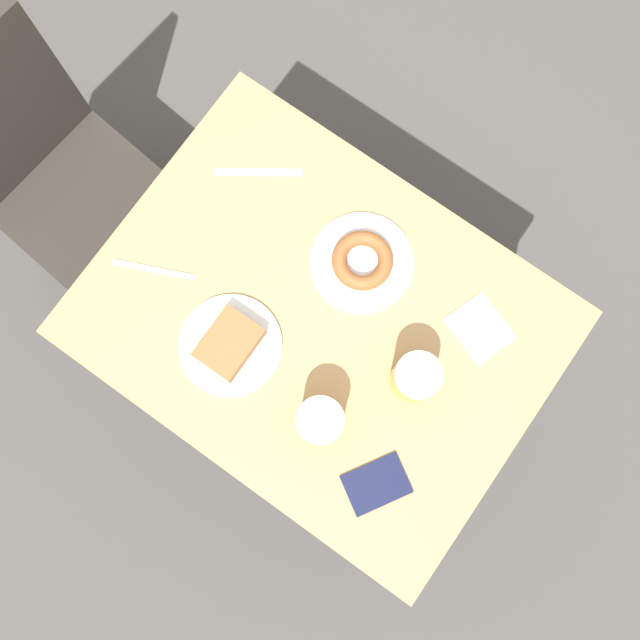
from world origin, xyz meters
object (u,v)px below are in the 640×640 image
object	(u,v)px
chair	(43,164)
beer_mug_left	(415,378)
knife	(259,172)
passport_near_edge	(376,484)
plate_with_cake	(230,344)
fork	(155,270)
beer_mug_center	(320,421)
napkin_folded	(480,328)
plate_with_donut	(362,261)

from	to	relation	value
chair	beer_mug_left	bearing A→B (deg)	-81.45
knife	passport_near_edge	world-z (taller)	passport_near_edge
plate_with_cake	passport_near_edge	xyz separation A→B (m)	(-0.06, -0.41, -0.01)
plate_with_cake	knife	size ratio (longest dim) A/B	1.28
chair	knife	bearing A→B (deg)	-59.82
plate_with_cake	beer_mug_left	world-z (taller)	beer_mug_left
fork	passport_near_edge	distance (m)	0.65
plate_with_cake	beer_mug_center	xyz separation A→B (m)	(-0.02, -0.25, 0.04)
beer_mug_center	knife	world-z (taller)	beer_mug_center
beer_mug_left	beer_mug_center	distance (m)	0.21
passport_near_edge	fork	bearing A→B (deg)	81.54
beer_mug_center	chair	bearing A→B (deg)	82.24
beer_mug_center	fork	size ratio (longest dim) A/B	0.73
beer_mug_left	beer_mug_center	size ratio (longest dim) A/B	1.00
beer_mug_center	napkin_folded	world-z (taller)	beer_mug_center
plate_with_donut	beer_mug_left	world-z (taller)	beer_mug_left
napkin_folded	chair	bearing A→B (deg)	101.52
chair	beer_mug_center	xyz separation A→B (m)	(-0.13, -0.95, 0.27)
chair	napkin_folded	bearing A→B (deg)	-72.73
beer_mug_center	napkin_folded	xyz separation A→B (m)	(0.36, -0.16, -0.06)
plate_with_cake	napkin_folded	distance (m)	0.53
plate_with_donut	napkin_folded	world-z (taller)	plate_with_donut
plate_with_cake	napkin_folded	bearing A→B (deg)	-50.80
chair	beer_mug_center	size ratio (longest dim) A/B	7.51
plate_with_cake	knife	xyz separation A→B (m)	(0.34, 0.18, -0.02)
napkin_folded	knife	xyz separation A→B (m)	(0.01, 0.59, -0.00)
plate_with_cake	fork	bearing A→B (deg)	80.81
chair	plate_with_cake	world-z (taller)	chair
passport_near_edge	beer_mug_left	bearing A→B (deg)	15.45
fork	passport_near_edge	size ratio (longest dim) A/B	1.11
beer_mug_left	knife	world-z (taller)	beer_mug_left
chair	plate_with_donut	world-z (taller)	chair
plate_with_donut	napkin_folded	size ratio (longest dim) A/B	1.50
plate_with_donut	knife	size ratio (longest dim) A/B	1.32
napkin_folded	fork	size ratio (longest dim) A/B	0.87
knife	passport_near_edge	xyz separation A→B (m)	(-0.40, -0.59, 0.00)
fork	beer_mug_left	bearing A→B (deg)	-78.21
chair	plate_with_donut	distance (m)	0.88
napkin_folded	passport_near_edge	world-z (taller)	passport_near_edge
plate_with_donut	plate_with_cake	bearing A→B (deg)	158.08
knife	passport_near_edge	size ratio (longest dim) A/B	1.11
plate_with_cake	beer_mug_left	size ratio (longest dim) A/B	1.76
chair	plate_with_donut	xyz separation A→B (m)	(0.20, -0.82, 0.23)
fork	chair	bearing A→B (deg)	81.52
chair	beer_mug_center	world-z (taller)	chair
plate_with_cake	beer_mug_center	distance (m)	0.25
beer_mug_left	fork	size ratio (longest dim) A/B	0.73
plate_with_cake	plate_with_donut	xyz separation A→B (m)	(0.31, -0.12, -0.00)
fork	plate_with_donut	bearing A→B (deg)	-52.83
knife	beer_mug_center	bearing A→B (deg)	-130.76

